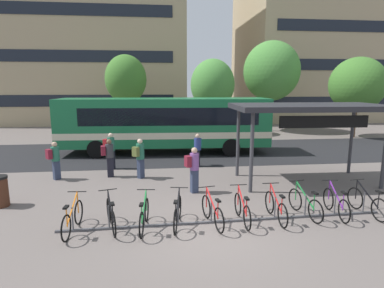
{
  "coord_description": "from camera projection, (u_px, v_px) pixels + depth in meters",
  "views": [
    {
      "loc": [
        -1.34,
        -8.05,
        3.94
      ],
      "look_at": [
        0.03,
        4.74,
        1.52
      ],
      "focal_mm": 29.26,
      "sensor_mm": 36.0,
      "label": 1
    }
  ],
  "objects": [
    {
      "name": "city_bus",
      "position": [
        164.0,
        123.0,
        18.24
      ],
      "size": [
        12.12,
        3.1,
        3.2
      ],
      "rotation": [
        0.0,
        0.0,
        3.1
      ],
      "color": "#196B3D",
      "rests_on": "ground"
    },
    {
      "name": "parked_bicycle_orange_0",
      "position": [
        73.0,
        219.0,
        8.46
      ],
      "size": [
        0.52,
        1.72,
        0.99
      ],
      "rotation": [
        0.0,
        0.0,
        1.51
      ],
      "color": "black",
      "rests_on": "ground"
    },
    {
      "name": "trash_bin",
      "position": [
        0.0,
        191.0,
        10.25
      ],
      "size": [
        0.55,
        0.55,
        1.03
      ],
      "color": "#4C2819",
      "rests_on": "ground"
    },
    {
      "name": "street_tree_0",
      "position": [
        126.0,
        79.0,
        25.68
      ],
      "size": [
        3.38,
        3.38,
        6.41
      ],
      "color": "brown",
      "rests_on": "ground"
    },
    {
      "name": "street_tree_3",
      "position": [
        357.0,
        85.0,
        23.38
      ],
      "size": [
        4.06,
        4.06,
        6.02
      ],
      "color": "brown",
      "rests_on": "ground"
    },
    {
      "name": "street_tree_2",
      "position": [
        272.0,
        71.0,
        26.48
      ],
      "size": [
        4.73,
        4.73,
        7.63
      ],
      "color": "brown",
      "rests_on": "ground"
    },
    {
      "name": "commuter_maroon_pack_3",
      "position": [
        55.0,
        158.0,
        13.1
      ],
      "size": [
        0.59,
        0.58,
        1.63
      ],
      "rotation": [
        0.0,
        0.0,
        0.72
      ],
      "color": "#2D3851",
      "rests_on": "ground"
    },
    {
      "name": "transit_shelter",
      "position": [
        309.0,
        110.0,
        12.42
      ],
      "size": [
        6.04,
        3.14,
        3.19
      ],
      "rotation": [
        0.0,
        0.0,
        -0.02
      ],
      "color": "#38383D",
      "rests_on": "ground"
    },
    {
      "name": "parked_bicycle_black_3",
      "position": [
        178.0,
        213.0,
        8.82
      ],
      "size": [
        0.52,
        1.71,
        0.99
      ],
      "rotation": [
        0.0,
        0.0,
        1.4
      ],
      "color": "black",
      "rests_on": "ground"
    },
    {
      "name": "parked_bicycle_red_5",
      "position": [
        242.0,
        210.0,
        9.07
      ],
      "size": [
        0.52,
        1.72,
        0.99
      ],
      "rotation": [
        0.0,
        0.0,
        1.58
      ],
      "color": "black",
      "rests_on": "ground"
    },
    {
      "name": "parked_bicycle_green_7",
      "position": [
        305.0,
        204.0,
        9.49
      ],
      "size": [
        0.52,
        1.71,
        0.99
      ],
      "rotation": [
        0.0,
        0.0,
        1.74
      ],
      "color": "black",
      "rests_on": "ground"
    },
    {
      "name": "bus_lane_asphalt",
      "position": [
        182.0,
        152.0,
        18.67
      ],
      "size": [
        80.0,
        7.2,
        0.01
      ],
      "primitive_type": "cube",
      "color": "#232326",
      "rests_on": "ground"
    },
    {
      "name": "commuter_maroon_pack_5",
      "position": [
        109.0,
        155.0,
        13.5
      ],
      "size": [
        0.58,
        0.42,
        1.67
      ],
      "rotation": [
        0.0,
        0.0,
        0.23
      ],
      "color": "black",
      "rests_on": "ground"
    },
    {
      "name": "commuter_teal_pack_2",
      "position": [
        198.0,
        148.0,
        15.29
      ],
      "size": [
        0.46,
        0.59,
        1.63
      ],
      "rotation": [
        0.0,
        0.0,
        4.4
      ],
      "color": "black",
      "rests_on": "ground"
    },
    {
      "name": "parked_bicycle_black_1",
      "position": [
        111.0,
        216.0,
        8.65
      ],
      "size": [
        0.64,
        1.67,
        0.99
      ],
      "rotation": [
        0.0,
        0.0,
        1.85
      ],
      "color": "black",
      "rests_on": "ground"
    },
    {
      "name": "ground",
      "position": [
        209.0,
        228.0,
        8.73
      ],
      "size": [
        200.0,
        200.0,
        0.0
      ],
      "primitive_type": "plane",
      "color": "#6B605B"
    },
    {
      "name": "parked_bicycle_black_9",
      "position": [
        367.0,
        203.0,
        9.6
      ],
      "size": [
        0.52,
        1.72,
        0.99
      ],
      "rotation": [
        0.0,
        0.0,
        1.69
      ],
      "color": "black",
      "rests_on": "ground"
    },
    {
      "name": "bike_rack",
      "position": [
        227.0,
        219.0,
        9.12
      ],
      "size": [
        9.61,
        0.39,
        0.7
      ],
      "rotation": [
        0.0,
        0.0,
        0.03
      ],
      "color": "#47474C",
      "rests_on": "ground"
    },
    {
      "name": "parked_bicycle_red_6",
      "position": [
        276.0,
        208.0,
        9.23
      ],
      "size": [
        0.52,
        1.72,
        0.99
      ],
      "rotation": [
        0.0,
        0.0,
        1.59
      ],
      "color": "black",
      "rests_on": "ground"
    },
    {
      "name": "parked_bicycle_green_2",
      "position": [
        144.0,
        216.0,
        8.63
      ],
      "size": [
        0.52,
        1.72,
        0.99
      ],
      "rotation": [
        0.0,
        0.0,
        1.47
      ],
      "color": "black",
      "rests_on": "ground"
    },
    {
      "name": "building_left_wing",
      "position": [
        80.0,
        26.0,
        34.69
      ],
      "size": [
        22.66,
        12.73,
        20.74
      ],
      "color": "tan",
      "rests_on": "ground"
    },
    {
      "name": "commuter_maroon_pack_0",
      "position": [
        194.0,
        167.0,
        11.49
      ],
      "size": [
        0.59,
        0.46,
        1.71
      ],
      "rotation": [
        0.0,
        0.0,
        0.33
      ],
      "color": "#2D3851",
      "rests_on": "ground"
    },
    {
      "name": "commuter_olive_pack_1",
      "position": [
        140.0,
        156.0,
        13.3
      ],
      "size": [
        0.58,
        0.59,
        1.72
      ],
      "rotation": [
        0.0,
        0.0,
        0.83
      ],
      "color": "#2D3851",
      "rests_on": "ground"
    },
    {
      "name": "parked_bicycle_red_4",
      "position": [
        212.0,
        212.0,
        8.9
      ],
      "size": [
        0.55,
        1.7,
        0.99
      ],
      "rotation": [
        0.0,
        0.0,
        1.77
      ],
      "color": "black",
      "rests_on": "ground"
    },
    {
      "name": "commuter_red_pack_4",
      "position": [
        110.0,
        148.0,
        14.78
      ],
      "size": [
        0.59,
        0.44,
        1.74
      ],
      "rotation": [
        0.0,
        0.0,
        6.0
      ],
      "color": "black",
      "rests_on": "ground"
    },
    {
      "name": "parked_bicycle_purple_8",
      "position": [
        336.0,
        204.0,
        9.53
      ],
      "size": [
        0.52,
        1.72,
        0.99
      ],
      "rotation": [
        0.0,
        0.0,
        1.49
      ],
      "color": "black",
      "rests_on": "ground"
    },
    {
      "name": "building_right_wing",
      "position": [
        327.0,
        24.0,
        37.6
      ],
      "size": [
        19.93,
        13.9,
        22.45
      ],
      "color": "tan",
      "rests_on": "ground"
    },
    {
      "name": "street_tree_1",
      "position": [
        213.0,
        85.0,
        25.08
      ],
      "size": [
        3.52,
        3.52,
        6.02
      ],
      "color": "brown",
      "rests_on": "ground"
    }
  ]
}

